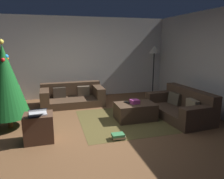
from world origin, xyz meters
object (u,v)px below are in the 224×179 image
Objects in this scene: corner_lamp at (154,53)px; tv_remote at (127,102)px; laptop at (38,112)px; gift_box at (135,102)px; book_stack at (118,136)px; ottoman at (135,111)px; couch_left at (72,96)px; couch_right at (182,107)px; christmas_tree at (6,81)px; side_table at (39,128)px.

tv_remote is at bearing -130.25° from corner_lamp.
tv_remote is 0.36× the size of laptop.
gift_box is 0.72× the size of book_stack.
tv_remote is (-0.18, 0.11, 0.21)m from ottoman.
couch_left is 2.16m from ottoman.
couch_right is 0.93× the size of christmas_tree.
corner_lamp is at bearing 35.86° from side_table.
gift_box is (-0.02, 0.00, 0.24)m from ottoman.
corner_lamp is (3.62, 2.69, 0.85)m from laptop.
couch_right is 3.31m from side_table.
ottoman reaches higher than book_stack.
book_stack is (2.08, -1.18, -0.96)m from christmas_tree.
gift_box is 2.20m from side_table.
couch_right is 6.51× the size of book_stack.
couch_right is 1.03× the size of corner_lamp.
laptop is at bearing 93.92° from couch_right.
tv_remote is at bearing 18.59° from side_table.
couch_right is at bearing -41.72° from tv_remote.
corner_lamp is (0.34, 2.23, 1.17)m from couch_right.
christmas_tree is 3.57× the size of side_table.
book_stack is at bearing -11.00° from laptop.
couch_right reaches higher than tv_remote.
gift_box is 0.43× the size of laptop.
couch_right is 1.88× the size of ottoman.
christmas_tree is 4.19× the size of laptop.
gift_box is at bearing 169.74° from ottoman.
book_stack is (1.44, -0.34, -0.20)m from side_table.
ottoman is 1.15m from book_stack.
tv_remote is 0.60× the size of book_stack.
tv_remote is at bearing 147.04° from gift_box.
side_table is at bearing 92.77° from couch_right.
christmas_tree reaches higher than couch_left.
couch_right is at bearing -6.49° from christmas_tree.
tv_remote is at bearing 149.12° from ottoman.
couch_right is at bearing -8.51° from gift_box.
couch_right is at bearing -8.48° from ottoman.
side_table is (-3.29, -0.39, -0.00)m from couch_right.
gift_box is at bearing 14.75° from side_table.
couch_left is 0.96× the size of christmas_tree.
book_stack is at bearing -29.48° from christmas_tree.
corner_lamp is at bearing 53.95° from gift_box.
christmas_tree reaches higher than side_table.
ottoman is at bearing 14.53° from side_table.
corner_lamp is (1.66, 1.96, 1.03)m from tv_remote.
book_stack is at bearing -147.48° from tv_remote.
side_table is at bearing -165.25° from gift_box.
christmas_tree is at bearing -157.27° from corner_lamp.
tv_remote is 2.69m from christmas_tree.
ottoman is at bearing 52.05° from book_stack.
tv_remote is at bearing 62.42° from book_stack.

